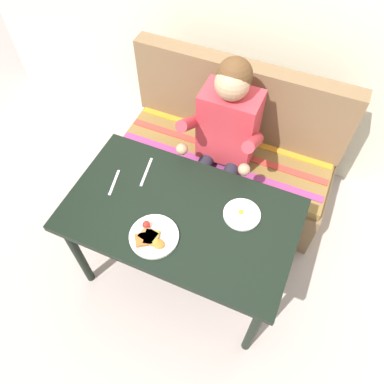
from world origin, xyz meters
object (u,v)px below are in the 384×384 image
table (181,221)px  fork (114,182)px  knife (146,172)px  couch (226,159)px  person (224,135)px  plate_breakfast (152,236)px  plate_eggs (242,214)px

table → fork: 0.42m
table → knife: 0.34m
couch → person: size_ratio=1.19×
person → knife: bearing=-125.5°
table → knife: (-0.28, 0.17, 0.08)m
table → couch: size_ratio=0.83×
couch → person: (0.02, -0.17, 0.41)m
person → fork: size_ratio=7.13×
couch → plate_breakfast: bearing=-93.9°
plate_eggs → fork: size_ratio=1.12×
person → knife: person is taller
table → fork: size_ratio=7.06×
fork → couch: bearing=48.2°
plate_eggs → knife: bearing=174.5°
table → person: (0.02, 0.59, 0.09)m
person → fork: person is taller
person → knife: 0.52m
table → plate_eggs: plate_eggs is taller
table → plate_breakfast: (-0.07, -0.19, 0.10)m
plate_breakfast → knife: 0.42m
table → person: person is taller
couch → person: person is taller
fork → plate_eggs: bearing=-6.1°
plate_eggs → fork: plate_eggs is taller
couch → plate_breakfast: (-0.07, -0.95, 0.41)m
table → couch: bearing=90.0°
person → knife: (-0.30, -0.42, -0.01)m
table → plate_breakfast: size_ratio=4.89×
table → person: 0.60m
plate_eggs → fork: 0.71m
table → plate_breakfast: 0.22m
plate_breakfast → plate_eggs: (0.36, 0.30, -0.00)m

